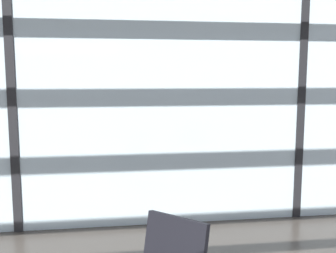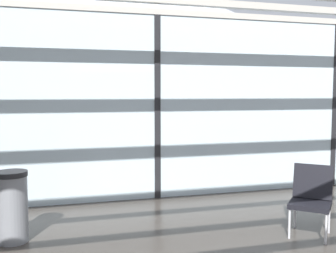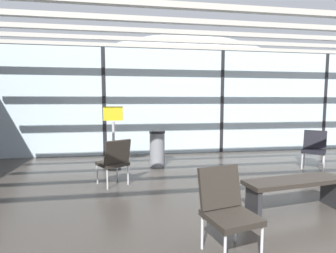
{
  "view_description": "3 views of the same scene",
  "coord_description": "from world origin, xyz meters",
  "px_view_note": "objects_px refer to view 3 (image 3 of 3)",
  "views": [
    {
      "loc": [
        1.15,
        0.56,
        1.84
      ],
      "look_at": [
        1.9,
        5.88,
        1.13
      ],
      "focal_mm": 41.23,
      "sensor_mm": 36.0,
      "label": 1
    },
    {
      "loc": [
        -1.59,
        -1.25,
        1.79
      ],
      "look_at": [
        0.43,
        6.04,
        1.14
      ],
      "focal_mm": 42.05,
      "sensor_mm": 36.0,
      "label": 2
    },
    {
      "loc": [
        -2.88,
        -2.5,
        1.56
      ],
      "look_at": [
        -1.76,
        4.58,
        0.87
      ],
      "focal_mm": 28.13,
      "sensor_mm": 36.0,
      "label": 3
    }
  ],
  "objects_px": {
    "lounge_chair_1": "(115,159)",
    "parked_airplane": "(182,85)",
    "lounge_chair_0": "(314,147)",
    "trash_bin": "(157,148)",
    "info_sign": "(114,140)",
    "waiting_bench": "(295,186)",
    "lounge_chair_3": "(226,205)"
  },
  "relations": [
    {
      "from": "info_sign",
      "to": "lounge_chair_0",
      "type": "bearing_deg",
      "value": -7.52
    },
    {
      "from": "parked_airplane",
      "to": "lounge_chair_1",
      "type": "height_order",
      "value": "parked_airplane"
    },
    {
      "from": "lounge_chair_1",
      "to": "lounge_chair_0",
      "type": "bearing_deg",
      "value": 157.74
    },
    {
      "from": "waiting_bench",
      "to": "info_sign",
      "type": "xyz_separation_m",
      "value": [
        -2.63,
        2.8,
        0.32
      ]
    },
    {
      "from": "waiting_bench",
      "to": "trash_bin",
      "type": "relative_size",
      "value": 1.79
    },
    {
      "from": "lounge_chair_1",
      "to": "parked_airplane",
      "type": "bearing_deg",
      "value": -141.06
    },
    {
      "from": "parked_airplane",
      "to": "info_sign",
      "type": "distance_m",
      "value": 6.95
    },
    {
      "from": "parked_airplane",
      "to": "waiting_bench",
      "type": "distance_m",
      "value": 9.12
    },
    {
      "from": "trash_bin",
      "to": "info_sign",
      "type": "distance_m",
      "value": 1.05
    },
    {
      "from": "lounge_chair_0",
      "to": "trash_bin",
      "type": "xyz_separation_m",
      "value": [
        -3.63,
        0.71,
        -0.06
      ]
    },
    {
      "from": "waiting_bench",
      "to": "trash_bin",
      "type": "distance_m",
      "value": 3.33
    },
    {
      "from": "info_sign",
      "to": "lounge_chair_1",
      "type": "bearing_deg",
      "value": -86.74
    },
    {
      "from": "trash_bin",
      "to": "lounge_chair_3",
      "type": "bearing_deg",
      "value": -85.6
    },
    {
      "from": "lounge_chair_3",
      "to": "trash_bin",
      "type": "xyz_separation_m",
      "value": [
        -0.28,
        3.7,
        -0.06
      ]
    },
    {
      "from": "lounge_chair_3",
      "to": "trash_bin",
      "type": "height_order",
      "value": "lounge_chair_3"
    },
    {
      "from": "lounge_chair_1",
      "to": "lounge_chair_3",
      "type": "distance_m",
      "value": 2.67
    },
    {
      "from": "parked_airplane",
      "to": "info_sign",
      "type": "bearing_deg",
      "value": -115.41
    },
    {
      "from": "lounge_chair_1",
      "to": "info_sign",
      "type": "xyz_separation_m",
      "value": [
        -0.07,
        1.23,
        0.18
      ]
    },
    {
      "from": "lounge_chair_0",
      "to": "info_sign",
      "type": "xyz_separation_m",
      "value": [
        -4.64,
        0.61,
        0.18
      ]
    },
    {
      "from": "lounge_chair_0",
      "to": "info_sign",
      "type": "bearing_deg",
      "value": -145.26
    },
    {
      "from": "lounge_chair_1",
      "to": "info_sign",
      "type": "bearing_deg",
      "value": -116.7
    },
    {
      "from": "lounge_chair_3",
      "to": "waiting_bench",
      "type": "xyz_separation_m",
      "value": [
        1.33,
        0.79,
        -0.13
      ]
    },
    {
      "from": "waiting_bench",
      "to": "lounge_chair_3",
      "type": "bearing_deg",
      "value": -156.96
    },
    {
      "from": "trash_bin",
      "to": "lounge_chair_0",
      "type": "bearing_deg",
      "value": -11.15
    },
    {
      "from": "lounge_chair_0",
      "to": "info_sign",
      "type": "distance_m",
      "value": 4.69
    },
    {
      "from": "info_sign",
      "to": "waiting_bench",
      "type": "bearing_deg",
      "value": -46.84
    },
    {
      "from": "lounge_chair_0",
      "to": "waiting_bench",
      "type": "distance_m",
      "value": 2.98
    },
    {
      "from": "waiting_bench",
      "to": "trash_bin",
      "type": "bearing_deg",
      "value": 111.2
    },
    {
      "from": "parked_airplane",
      "to": "lounge_chair_0",
      "type": "xyz_separation_m",
      "value": [
        1.74,
        -6.72,
        -1.8
      ]
    },
    {
      "from": "lounge_chair_3",
      "to": "info_sign",
      "type": "xyz_separation_m",
      "value": [
        -1.3,
        3.6,
        0.18
      ]
    },
    {
      "from": "parked_airplane",
      "to": "lounge_chair_0",
      "type": "bearing_deg",
      "value": -75.48
    },
    {
      "from": "parked_airplane",
      "to": "waiting_bench",
      "type": "height_order",
      "value": "parked_airplane"
    }
  ]
}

